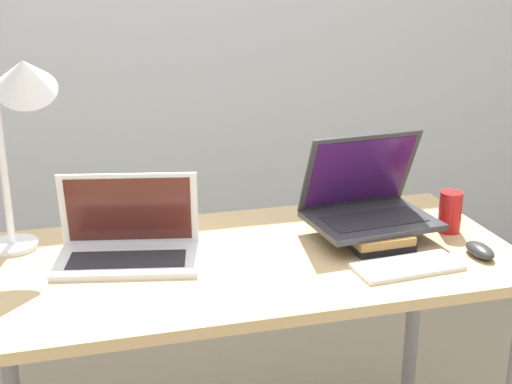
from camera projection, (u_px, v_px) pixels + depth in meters
wall_back at (161, 2)px, 3.15m from camera, size 8.00×0.05×2.70m
desk at (248, 286)px, 1.96m from camera, size 1.47×0.71×0.78m
laptop_left at (128, 243)px, 1.89m from camera, size 0.41×0.29×0.23m
book_stack at (367, 231)px, 2.03m from camera, size 0.19×0.29×0.05m
laptop_on_books at (367, 203)px, 2.04m from camera, size 0.37×0.29×0.25m
wireless_keyboard at (408, 266)px, 1.85m from camera, size 0.29×0.14×0.01m
mouse at (480, 250)px, 1.92m from camera, size 0.06×0.11×0.03m
soda_can at (450, 212)px, 2.08m from camera, size 0.07×0.07×0.12m
desk_lamp at (22, 98)px, 1.83m from camera, size 0.23×0.20×0.57m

